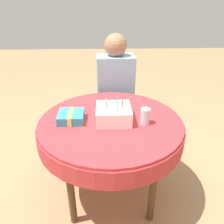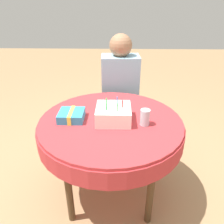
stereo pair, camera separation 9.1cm
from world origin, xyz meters
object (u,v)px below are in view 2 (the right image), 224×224
(drinking_glass, at_px, (145,117))
(person, at_px, (120,83))
(gift_box, at_px, (72,115))
(chair, at_px, (119,100))
(birthday_cake, at_px, (113,114))

(drinking_glass, bearing_deg, person, 101.87)
(drinking_glass, height_order, gift_box, drinking_glass)
(chair, xyz_separation_m, drinking_glass, (0.17, -0.86, 0.27))
(person, bearing_deg, gift_box, -119.01)
(drinking_glass, xyz_separation_m, gift_box, (-0.52, 0.06, -0.03))
(person, distance_m, gift_box, 0.80)
(chair, bearing_deg, birthday_cake, -96.04)
(birthday_cake, relative_size, drinking_glass, 2.13)
(birthday_cake, distance_m, gift_box, 0.30)
(chair, distance_m, person, 0.25)
(drinking_glass, bearing_deg, birthday_cake, 166.56)
(person, distance_m, birthday_cake, 0.73)
(person, height_order, birthday_cake, person)
(person, relative_size, birthday_cake, 4.94)
(chair, distance_m, drinking_glass, 0.92)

